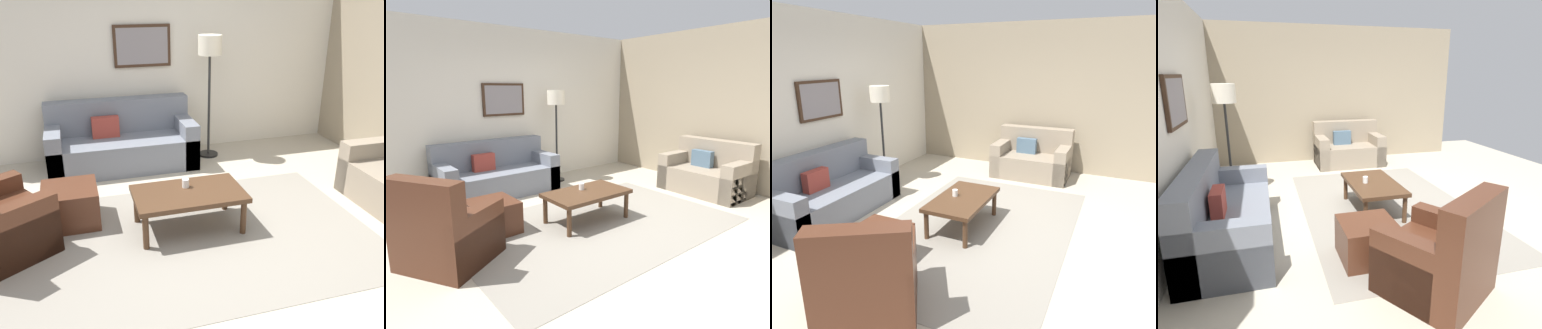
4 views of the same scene
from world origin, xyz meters
The scene contains 9 objects.
ground_plane centered at (0.00, 0.00, 0.00)m, with size 8.00×8.00×0.00m, color #B2A893.
rear_partition centered at (0.00, 2.60, 1.40)m, with size 6.00×0.12×2.80m, color silver.
area_rug centered at (0.00, 0.00, 0.00)m, with size 3.53×2.30×0.01m, color gray.
couch_main centered at (-0.43, 2.12, 0.30)m, with size 1.96×0.85×0.88m.
ottoman centered at (-1.15, 0.66, 0.20)m, with size 0.56×0.56×0.40m, color #4C2819.
coffee_table centered at (-0.01, 0.21, 0.36)m, with size 1.10×0.64×0.41m.
cup centered at (-0.01, 0.32, 0.45)m, with size 0.07×0.07×0.09m, color white.
lamp_standing centered at (0.83, 2.10, 1.41)m, with size 0.32×0.32×1.71m.
framed_artwork centered at (-0.01, 2.51, 1.55)m, with size 0.79×0.04×0.57m.
Camera 1 is at (-1.04, -3.41, 2.27)m, focal length 39.48 mm.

